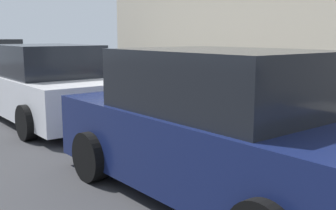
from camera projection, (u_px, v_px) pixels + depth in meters
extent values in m
plane|color=#333335|center=(137.00, 119.00, 9.14)|extent=(40.00, 40.00, 0.00)
cube|color=gray|center=(218.00, 105.00, 10.61)|extent=(18.00, 5.00, 0.14)
cube|color=maroon|center=(305.00, 122.00, 6.40)|extent=(0.42, 0.22, 0.75)
cube|color=black|center=(305.00, 122.00, 6.40)|extent=(0.42, 0.05, 0.76)
cylinder|color=gray|center=(317.00, 93.00, 6.19)|extent=(0.02, 0.02, 0.21)
cylinder|color=gray|center=(297.00, 90.00, 6.46)|extent=(0.02, 0.02, 0.21)
cylinder|color=black|center=(307.00, 84.00, 6.30)|extent=(0.35, 0.03, 0.02)
cylinder|color=black|center=(314.00, 146.00, 6.32)|extent=(0.04, 0.02, 0.04)
cylinder|color=black|center=(294.00, 141.00, 6.60)|extent=(0.04, 0.02, 0.04)
cube|color=#9EA0A8|center=(278.00, 122.00, 6.73)|extent=(0.39, 0.21, 0.59)
cube|color=black|center=(278.00, 122.00, 6.73)|extent=(0.38, 0.06, 0.60)
cylinder|color=gray|center=(286.00, 100.00, 6.53)|extent=(0.02, 0.02, 0.21)
cylinder|color=gray|center=(272.00, 97.00, 6.79)|extent=(0.02, 0.02, 0.21)
cylinder|color=black|center=(279.00, 92.00, 6.65)|extent=(0.32, 0.05, 0.02)
cylinder|color=black|center=(285.00, 141.00, 6.64)|extent=(0.05, 0.02, 0.04)
cylinder|color=black|center=(270.00, 136.00, 6.91)|extent=(0.05, 0.02, 0.04)
cube|color=navy|center=(261.00, 113.00, 7.18)|extent=(0.47, 0.25, 0.74)
cube|color=black|center=(261.00, 113.00, 7.18)|extent=(0.46, 0.07, 0.75)
cylinder|color=gray|center=(271.00, 85.00, 6.94)|extent=(0.02, 0.02, 0.28)
cylinder|color=gray|center=(253.00, 83.00, 7.24)|extent=(0.02, 0.02, 0.28)
cylinder|color=black|center=(262.00, 75.00, 7.07)|extent=(0.39, 0.05, 0.02)
cylinder|color=black|center=(269.00, 134.00, 7.08)|extent=(0.05, 0.02, 0.04)
cylinder|color=black|center=(251.00, 130.00, 7.38)|extent=(0.05, 0.02, 0.04)
cube|color=red|center=(238.00, 111.00, 7.55)|extent=(0.43, 0.25, 0.66)
cube|color=black|center=(238.00, 111.00, 7.55)|extent=(0.43, 0.07, 0.67)
cylinder|color=gray|center=(246.00, 93.00, 7.36)|extent=(0.02, 0.02, 0.04)
cylinder|color=gray|center=(231.00, 91.00, 7.63)|extent=(0.02, 0.02, 0.04)
cylinder|color=black|center=(238.00, 91.00, 7.49)|extent=(0.36, 0.05, 0.02)
cylinder|color=black|center=(245.00, 129.00, 7.46)|extent=(0.05, 0.02, 0.04)
cylinder|color=black|center=(230.00, 126.00, 7.74)|extent=(0.05, 0.02, 0.04)
cube|color=black|center=(217.00, 110.00, 7.90)|extent=(0.41, 0.25, 0.56)
cube|color=black|center=(217.00, 110.00, 7.90)|extent=(0.42, 0.05, 0.57)
cylinder|color=gray|center=(224.00, 96.00, 7.71)|extent=(0.02, 0.02, 0.04)
cylinder|color=gray|center=(211.00, 94.00, 7.98)|extent=(0.02, 0.02, 0.04)
cylinder|color=black|center=(217.00, 94.00, 7.84)|extent=(0.35, 0.03, 0.02)
cylinder|color=black|center=(223.00, 125.00, 7.80)|extent=(0.04, 0.02, 0.04)
cylinder|color=black|center=(210.00, 122.00, 8.08)|extent=(0.04, 0.02, 0.04)
cube|color=#59601E|center=(206.00, 104.00, 8.33)|extent=(0.40, 0.20, 0.66)
cube|color=black|center=(206.00, 104.00, 8.33)|extent=(0.41, 0.04, 0.67)
cylinder|color=gray|center=(212.00, 81.00, 8.12)|extent=(0.02, 0.02, 0.29)
cylinder|color=gray|center=(200.00, 80.00, 8.39)|extent=(0.02, 0.02, 0.29)
cylinder|color=black|center=(206.00, 73.00, 8.23)|extent=(0.34, 0.03, 0.02)
cylinder|color=black|center=(211.00, 120.00, 8.25)|extent=(0.04, 0.02, 0.04)
cylinder|color=black|center=(200.00, 117.00, 8.53)|extent=(0.04, 0.02, 0.04)
cube|color=#0F606B|center=(191.00, 101.00, 8.70)|extent=(0.43, 0.28, 0.64)
cube|color=black|center=(191.00, 101.00, 8.70)|extent=(0.42, 0.08, 0.65)
cylinder|color=gray|center=(197.00, 86.00, 8.52)|extent=(0.02, 0.02, 0.04)
cylinder|color=gray|center=(185.00, 85.00, 8.78)|extent=(0.02, 0.02, 0.04)
cylinder|color=black|center=(191.00, 85.00, 8.64)|extent=(0.35, 0.05, 0.02)
cylinder|color=black|center=(196.00, 116.00, 8.62)|extent=(0.05, 0.02, 0.04)
cylinder|color=black|center=(184.00, 114.00, 8.89)|extent=(0.05, 0.02, 0.04)
cube|color=maroon|center=(172.00, 101.00, 9.01)|extent=(0.40, 0.22, 0.54)
cube|color=black|center=(172.00, 101.00, 9.01)|extent=(0.41, 0.05, 0.55)
cylinder|color=gray|center=(177.00, 85.00, 8.81)|extent=(0.02, 0.02, 0.22)
cylinder|color=gray|center=(168.00, 83.00, 9.08)|extent=(0.02, 0.02, 0.22)
cylinder|color=black|center=(172.00, 79.00, 8.92)|extent=(0.34, 0.03, 0.02)
cylinder|color=black|center=(177.00, 114.00, 8.91)|extent=(0.04, 0.02, 0.04)
cylinder|color=black|center=(167.00, 111.00, 9.19)|extent=(0.04, 0.02, 0.04)
cube|color=#9EA0A8|center=(164.00, 95.00, 9.42)|extent=(0.40, 0.27, 0.68)
cube|color=black|center=(164.00, 95.00, 9.42)|extent=(0.39, 0.08, 0.70)
cylinder|color=gray|center=(169.00, 80.00, 9.25)|extent=(0.02, 0.02, 0.04)
cylinder|color=gray|center=(160.00, 79.00, 9.48)|extent=(0.02, 0.02, 0.04)
cylinder|color=black|center=(164.00, 79.00, 9.36)|extent=(0.32, 0.05, 0.02)
cylinder|color=black|center=(169.00, 110.00, 9.36)|extent=(0.05, 0.02, 0.04)
cylinder|color=black|center=(160.00, 108.00, 9.60)|extent=(0.05, 0.02, 0.04)
cylinder|color=red|center=(147.00, 94.00, 9.90)|extent=(0.20, 0.20, 0.59)
sphere|color=red|center=(146.00, 80.00, 9.84)|extent=(0.21, 0.21, 0.21)
cylinder|color=red|center=(143.00, 92.00, 10.01)|extent=(0.09, 0.10, 0.09)
cylinder|color=red|center=(150.00, 94.00, 9.78)|extent=(0.09, 0.10, 0.09)
cylinder|color=brown|center=(127.00, 90.00, 10.31)|extent=(0.16, 0.16, 0.69)
cube|color=#141E4C|center=(219.00, 146.00, 4.69)|extent=(4.50, 1.94, 0.83)
cube|color=black|center=(221.00, 80.00, 4.56)|extent=(2.37, 1.72, 0.68)
cylinder|color=black|center=(91.00, 156.00, 5.23)|extent=(0.65, 0.24, 0.64)
cylinder|color=black|center=(196.00, 135.00, 6.35)|extent=(0.65, 0.24, 0.64)
cube|color=silver|center=(47.00, 94.00, 8.92)|extent=(4.68, 1.94, 0.81)
cube|color=black|center=(45.00, 60.00, 8.79)|extent=(2.45, 1.76, 0.66)
cylinder|color=black|center=(61.00, 95.00, 10.66)|extent=(0.64, 0.23, 0.64)
cylinder|color=black|center=(27.00, 122.00, 7.27)|extent=(0.64, 0.23, 0.64)
cylinder|color=black|center=(119.00, 111.00, 8.41)|extent=(0.64, 0.23, 0.64)
cylinder|color=black|center=(2.00, 77.00, 14.95)|extent=(0.65, 0.24, 0.64)
cylinder|color=black|center=(31.00, 85.00, 12.73)|extent=(0.65, 0.24, 0.64)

